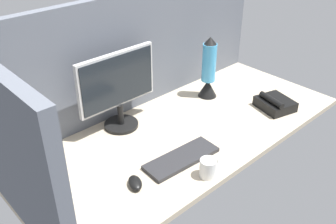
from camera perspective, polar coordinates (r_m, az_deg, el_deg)
name	(u,v)px	position (r cm, az deg, el deg)	size (l,w,h in cm)	color
ground_plane	(184,131)	(200.17, 2.36, -2.91)	(180.00, 80.00, 3.00)	tan
cubicle_wall_back	(136,51)	(209.22, -4.78, 9.08)	(180.00, 5.00, 64.70)	#565B66
cubicle_wall_side	(7,146)	(143.26, -23.07, -4.72)	(5.00, 80.00, 64.70)	#565B66
monitor	(118,87)	(191.95, -7.57, 3.75)	(44.70, 18.00, 41.24)	black
keyboard	(182,158)	(177.34, 2.05, -6.99)	(37.00, 13.00, 2.00)	#262628
mouse	(135,183)	(163.80, -4.97, -10.58)	(5.60, 9.60, 3.40)	black
mug_ceramic_white	(208,168)	(167.35, 6.07, -8.38)	(10.52, 7.29, 8.76)	white
lava_lamp	(209,72)	(224.94, 6.12, 5.98)	(11.36, 11.36, 37.18)	black
desk_phone	(275,104)	(224.03, 15.77, 1.23)	(21.28, 22.71, 8.80)	black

